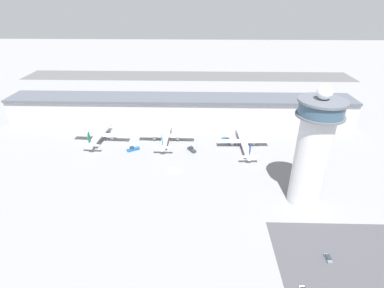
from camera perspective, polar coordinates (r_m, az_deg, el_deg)
name	(u,v)px	position (r m, az deg, el deg)	size (l,w,h in m)	color
ground_plane	(173,170)	(167.01, -3.58, -5.05)	(1000.00, 1000.00, 0.00)	gray
terminal_building	(181,109)	(225.44, -2.17, 6.64)	(252.90, 25.00, 19.58)	#B2B2B7
runway_strip	(188,76)	(359.27, -0.77, 12.85)	(379.34, 44.00, 0.01)	#515154
control_tower	(313,150)	(140.03, 22.02, -0.99)	(19.72, 19.72, 56.39)	silver
parking_lot_surface	(363,261)	(134.35, 29.83, -18.80)	(64.00, 40.00, 0.01)	#424247
airplane_gate_alpha	(100,135)	(205.74, -17.11, 1.74)	(37.83, 34.63, 13.57)	white
airplane_gate_bravo	(166,135)	(196.92, -4.96, 1.67)	(36.88, 37.78, 13.47)	silver
airplane_gate_charlie	(243,141)	(192.37, 9.73, 0.55)	(33.05, 43.50, 12.23)	white
service_truck_catering	(192,150)	(185.88, -0.08, -1.07)	(5.83, 6.98, 2.69)	black
service_truck_fuel	(133,149)	(189.99, -11.18, -0.96)	(7.82, 5.96, 2.78)	black
service_truck_baggage	(227,140)	(199.10, 6.61, 0.74)	(6.03, 7.72, 2.54)	black
car_navy_sedan	(328,258)	(129.05, 24.49, -19.19)	(1.89, 4.32, 1.38)	black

